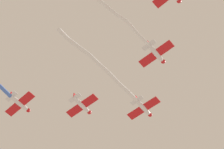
# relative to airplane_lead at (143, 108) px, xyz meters

# --- Properties ---
(airplane_lead) EXTENTS (7.09, 5.40, 1.75)m
(airplane_lead) POSITION_rel_airplane_lead_xyz_m (0.00, 0.00, 0.00)
(airplane_lead) COLOR white
(smoke_trail_lead) EXTENTS (7.31, 20.04, 2.00)m
(smoke_trail_lead) POSITION_rel_airplane_lead_xyz_m (3.75, 12.13, -0.46)
(smoke_trail_lead) COLOR white
(airplane_left_wing) EXTENTS (7.09, 5.41, 1.75)m
(airplane_left_wing) POSITION_rel_airplane_lead_xyz_m (10.62, 5.33, 0.00)
(airplane_left_wing) COLOR white
(airplane_right_wing) EXTENTS (7.08, 5.41, 1.75)m
(airplane_right_wing) POSITION_rel_airplane_lead_xyz_m (-6.42, 10.00, 0.30)
(airplane_right_wing) COLOR white
(airplane_slot) EXTENTS (7.06, 5.42, 1.75)m
(airplane_slot) POSITION_rel_airplane_lead_xyz_m (21.24, 10.66, -0.30)
(airplane_slot) COLOR white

